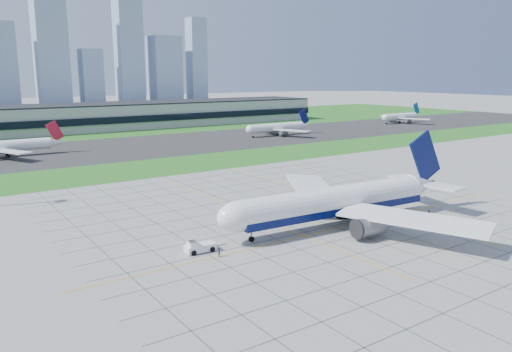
{
  "coord_description": "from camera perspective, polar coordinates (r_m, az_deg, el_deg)",
  "views": [
    {
      "loc": [
        -75.42,
        -79.13,
        33.65
      ],
      "look_at": [
        -1.78,
        27.82,
        7.0
      ],
      "focal_mm": 35.0,
      "sensor_mm": 36.0,
      "label": 1
    }
  ],
  "objects": [
    {
      "name": "terminal",
      "position": [
        330.86,
        -14.12,
        6.79
      ],
      "size": [
        260.0,
        43.0,
        15.8
      ],
      "color": "#B7B7B2",
      "rests_on": "ground"
    },
    {
      "name": "airliner",
      "position": [
        113.41,
        9.18,
        -2.93
      ],
      "size": [
        63.81,
        64.49,
        20.07
      ],
      "rotation": [
        0.0,
        0.0,
        -0.07
      ],
      "color": "white",
      "rests_on": "ground"
    },
    {
      "name": "crew_near",
      "position": [
        94.59,
        -4.23,
        -8.7
      ],
      "size": [
        0.67,
        0.76,
        1.76
      ],
      "primitive_type": "imported",
      "rotation": [
        0.0,
        0.0,
        1.1
      ],
      "color": "black",
      "rests_on": "ground"
    },
    {
      "name": "pushback_tug",
      "position": [
        97.33,
        -6.56,
        -8.05
      ],
      "size": [
        8.61,
        3.33,
        2.38
      ],
      "rotation": [
        0.0,
        0.0,
        -0.07
      ],
      "color": "white",
      "rests_on": "ground"
    },
    {
      "name": "grass_far",
      "position": [
        344.19,
        -21.81,
        5.17
      ],
      "size": [
        700.0,
        145.0,
        0.04
      ],
      "primitive_type": "cube",
      "color": "#2E6A1E",
      "rests_on": "ground"
    },
    {
      "name": "distant_jet_1",
      "position": [
        229.62,
        -27.25,
        3.01
      ],
      "size": [
        46.55,
        42.66,
        14.08
      ],
      "color": "white",
      "rests_on": "ground"
    },
    {
      "name": "crew_far",
      "position": [
        126.02,
        19.19,
        -4.1
      ],
      "size": [
        1.06,
        0.91,
        1.9
      ],
      "primitive_type": "imported",
      "rotation": [
        0.0,
        0.0,
        -0.22
      ],
      "color": "black",
      "rests_on": "ground"
    },
    {
      "name": "asphalt_taxiway",
      "position": [
        238.86,
        -15.81,
        3.07
      ],
      "size": [
        700.0,
        75.0,
        0.04
      ],
      "primitive_type": "cube",
      "color": "#383838",
      "rests_on": "ground"
    },
    {
      "name": "grass_median",
      "position": [
        188.22,
        -10.34,
        1.12
      ],
      "size": [
        700.0,
        35.0,
        0.04
      ],
      "primitive_type": "cube",
      "color": "#2E6A1E",
      "rests_on": "ground"
    },
    {
      "name": "distant_jet_2",
      "position": [
        278.17,
        2.46,
        5.57
      ],
      "size": [
        41.07,
        42.66,
        14.08
      ],
      "color": "white",
      "rests_on": "ground"
    },
    {
      "name": "apron_markings",
      "position": [
        122.58,
        5.31,
        -4.38
      ],
      "size": [
        120.0,
        130.0,
        0.03
      ],
      "color": "#474744",
      "rests_on": "ground"
    },
    {
      "name": "ground",
      "position": [
        114.38,
        8.72,
        -5.65
      ],
      "size": [
        1400.0,
        1400.0,
        0.0
      ],
      "primitive_type": "plane",
      "color": "#9D9D97",
      "rests_on": "ground"
    },
    {
      "name": "distant_jet_3",
      "position": [
        362.99,
        16.2,
        6.53
      ],
      "size": [
        36.0,
        42.66,
        14.08
      ],
      "color": "white",
      "rests_on": "ground"
    }
  ]
}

